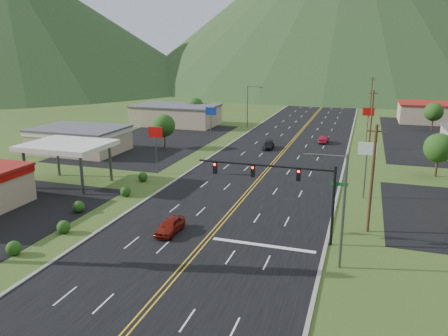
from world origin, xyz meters
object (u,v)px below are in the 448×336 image
(traffic_signal, at_px, (286,181))
(streetlight_west, at_px, (249,103))
(car_red_far, at_px, (324,140))
(car_dark_mid, at_px, (268,145))
(gas_canopy, at_px, (67,146))
(car_red_near, at_px, (170,226))
(streetlight_east, at_px, (340,204))

(traffic_signal, height_order, streetlight_west, streetlight_west)
(car_red_far, bearing_deg, car_dark_mid, 47.21)
(traffic_signal, xyz_separation_m, car_red_far, (-0.75, 43.62, -4.69))
(streetlight_west, height_order, gas_canopy, streetlight_west)
(traffic_signal, relative_size, streetlight_west, 1.46)
(traffic_signal, xyz_separation_m, gas_canopy, (-28.48, 8.00, -0.46))
(car_red_far, bearing_deg, streetlight_west, -31.10)
(traffic_signal, distance_m, car_red_far, 43.87)
(streetlight_west, distance_m, gas_canopy, 49.10)
(car_red_near, distance_m, car_dark_mid, 37.75)
(traffic_signal, bearing_deg, streetlight_east, -40.39)
(streetlight_east, relative_size, gas_canopy, 0.90)
(streetlight_east, relative_size, streetlight_west, 1.00)
(car_dark_mid, bearing_deg, car_red_far, 38.36)
(traffic_signal, xyz_separation_m, car_red_near, (-10.17, -2.05, -4.63))
(gas_canopy, xyz_separation_m, car_red_far, (27.74, 35.61, -4.24))
(traffic_signal, xyz_separation_m, streetlight_west, (-18.16, 56.00, -0.15))
(streetlight_west, distance_m, car_red_far, 21.85)
(streetlight_west, xyz_separation_m, gas_canopy, (-10.32, -48.00, -0.31))
(gas_canopy, height_order, car_red_far, gas_canopy)
(car_dark_mid, bearing_deg, streetlight_east, -75.13)
(traffic_signal, height_order, car_red_far, traffic_signal)
(car_red_near, relative_size, car_dark_mid, 0.98)
(traffic_signal, relative_size, streetlight_east, 1.46)
(streetlight_east, height_order, gas_canopy, streetlight_east)
(car_red_near, distance_m, car_red_far, 46.63)
(car_red_far, bearing_deg, car_red_near, 82.67)
(streetlight_east, distance_m, car_red_near, 15.65)
(streetlight_east, height_order, car_dark_mid, streetlight_east)
(streetlight_east, bearing_deg, streetlight_west, 110.86)
(traffic_signal, relative_size, gas_canopy, 1.31)
(traffic_signal, distance_m, gas_canopy, 29.59)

